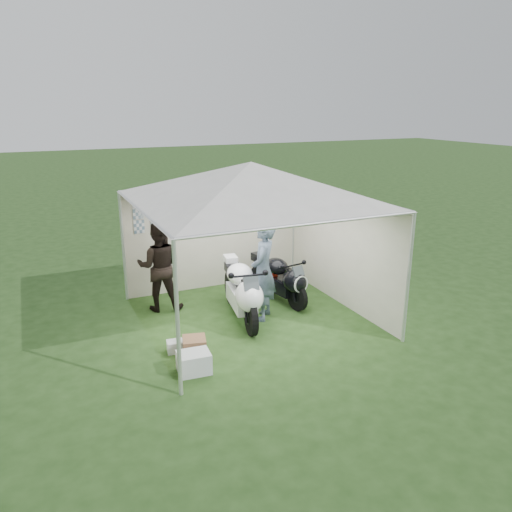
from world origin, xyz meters
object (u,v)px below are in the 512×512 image
object	(u,v)px
person_blue_jacket	(263,271)
crate_2	(175,346)
motorcycle_white	(242,290)
crate_0	(194,362)
equipment_box	(281,279)
motorcycle_black	(281,278)
paddock_stand	(258,283)
crate_1	(194,347)
canopy_tent	(250,185)
person_dark_jacket	(159,266)

from	to	relation	value
person_blue_jacket	crate_2	size ratio (longest dim) A/B	7.22
motorcycle_white	crate_0	xyz separation A→B (m)	(-1.44, -1.49, -0.45)
crate_2	person_blue_jacket	bearing A→B (deg)	18.32
motorcycle_white	person_blue_jacket	world-z (taller)	person_blue_jacket
equipment_box	crate_2	world-z (taller)	equipment_box
motorcycle_white	motorcycle_black	bearing A→B (deg)	34.68
paddock_stand	crate_1	distance (m)	3.28
motorcycle_white	crate_1	distance (m)	1.70
paddock_stand	crate_2	bearing A→B (deg)	-139.91
equipment_box	crate_0	world-z (taller)	equipment_box
crate_2	canopy_tent	bearing A→B (deg)	23.55
canopy_tent	crate_1	world-z (taller)	canopy_tent
paddock_stand	motorcycle_white	bearing A→B (deg)	-125.00
equipment_box	crate_1	xyz separation A→B (m)	(-2.73, -2.20, -0.06)
crate_2	motorcycle_black	bearing A→B (deg)	25.34
motorcycle_black	equipment_box	bearing A→B (deg)	52.99
person_blue_jacket	crate_0	distance (m)	2.45
person_dark_jacket	person_blue_jacket	xyz separation A→B (m)	(1.68, -1.26, 0.05)
paddock_stand	crate_0	xyz separation A→B (m)	(-2.40, -2.86, 0.01)
motorcycle_white	crate_1	bearing A→B (deg)	-132.21
canopy_tent	person_blue_jacket	world-z (taller)	canopy_tent
equipment_box	crate_0	bearing A→B (deg)	-137.26
motorcycle_white	person_dark_jacket	xyz separation A→B (m)	(-1.27, 1.17, 0.30)
equipment_box	canopy_tent	bearing A→B (deg)	-137.33
crate_2	crate_1	bearing A→B (deg)	-50.03
crate_1	paddock_stand	bearing A→B (deg)	46.81
motorcycle_white	person_dark_jacket	world-z (taller)	person_dark_jacket
paddock_stand	crate_0	size ratio (longest dim) A/B	0.84
canopy_tent	crate_0	size ratio (longest dim) A/B	11.46
equipment_box	crate_2	bearing A→B (deg)	-147.34
motorcycle_black	equipment_box	xyz separation A→B (m)	(0.36, 0.67, -0.29)
equipment_box	crate_2	distance (m)	3.54
equipment_box	crate_1	distance (m)	3.51
crate_0	equipment_box	bearing A→B (deg)	42.74
motorcycle_black	paddock_stand	xyz separation A→B (m)	(-0.13, 0.85, -0.37)
paddock_stand	person_dark_jacket	bearing A→B (deg)	-174.97
motorcycle_white	crate_0	size ratio (longest dim) A/B	4.50
crate_0	crate_2	size ratio (longest dim) A/B	1.86
equipment_box	crate_0	distance (m)	3.94
person_blue_jacket	motorcycle_black	bearing A→B (deg)	169.31
motorcycle_black	crate_1	bearing A→B (deg)	-155.98
paddock_stand	person_dark_jacket	xyz separation A→B (m)	(-2.23, -0.20, 0.75)
person_blue_jacket	crate_2	distance (m)	2.21
canopy_tent	motorcycle_white	bearing A→B (deg)	-172.29
canopy_tent	person_dark_jacket	world-z (taller)	canopy_tent
motorcycle_black	motorcycle_white	bearing A→B (deg)	-163.53
crate_2	motorcycle_white	bearing A→B (deg)	25.35
motorcycle_black	crate_0	distance (m)	3.25
canopy_tent	person_dark_jacket	xyz separation A→B (m)	(-1.46, 1.15, -1.67)
paddock_stand	person_blue_jacket	distance (m)	1.75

